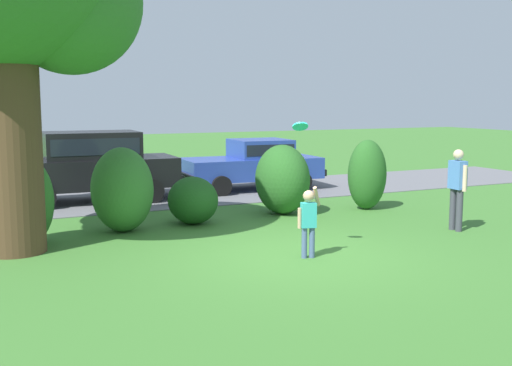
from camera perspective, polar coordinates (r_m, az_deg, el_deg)
The scene contains 12 objects.
ground_plane at distance 11.27m, azimuth 3.64°, elevation -6.68°, with size 80.00×80.00×0.00m, color #3D752D.
driveway_strip at distance 18.24m, azimuth -8.16°, elevation -1.19°, with size 28.00×4.40×0.02m, color slate.
shrub_near_tree at distance 12.94m, azimuth -19.93°, elevation -1.55°, with size 0.91×0.83×1.64m.
shrub_centre_left at distance 13.46m, azimuth -12.12°, elevation -0.60°, with size 1.30×1.43×1.79m.
shrub_centre at distance 14.11m, azimuth -5.78°, elevation -1.58°, with size 1.11×1.31×1.07m.
shrub_centre_right at distance 15.23m, azimuth 2.42°, elevation 0.33°, with size 1.28×1.54×1.70m.
shrub_far_end at distance 16.11m, azimuth 10.11°, elevation 0.76°, with size 1.02×0.90×1.78m.
parked_sedan at distance 19.34m, azimuth -0.21°, elevation 1.89°, with size 4.48×2.26×1.56m.
parked_suv at distance 17.58m, azimuth -14.73°, elevation 1.81°, with size 4.77×2.24×1.92m.
child_thrower at distance 11.02m, azimuth 4.81°, elevation -3.20°, with size 0.47×0.23×1.29m.
frisbee at distance 11.01m, azimuth 4.06°, elevation 5.18°, with size 0.31×0.26×0.21m.
adult_onlooker at distance 13.91m, azimuth 17.89°, elevation -0.18°, with size 0.23×0.53×1.74m.
Camera 1 is at (-5.32, -9.54, 2.78)m, focal length 43.82 mm.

